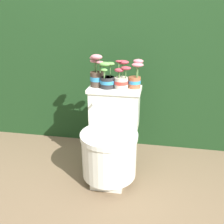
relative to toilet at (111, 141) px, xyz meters
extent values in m
plane|color=brown|center=(0.01, -0.06, -0.32)|extent=(12.00, 12.00, 0.00)
cube|color=#193819|center=(0.01, 0.86, 0.41)|extent=(3.77, 0.60, 1.46)
cube|color=silver|center=(0.00, -0.07, -0.28)|extent=(0.24, 0.29, 0.07)
cylinder|color=silver|center=(0.00, -0.07, -0.09)|extent=(0.41, 0.41, 0.31)
cylinder|color=silver|center=(0.00, -0.07, 0.08)|extent=(0.43, 0.43, 0.04)
cube|color=silver|center=(0.00, 0.17, 0.20)|extent=(0.39, 0.20, 0.31)
cube|color=silver|center=(0.00, 0.17, 0.36)|extent=(0.41, 0.23, 0.03)
cylinder|color=silver|center=(-0.14, 0.04, 0.29)|extent=(0.02, 0.05, 0.02)
cylinder|color=#47382D|center=(-0.14, 0.19, 0.44)|extent=(0.11, 0.11, 0.12)
cylinder|color=#2D84BC|center=(-0.14, 0.19, 0.44)|extent=(0.11, 0.11, 0.03)
cylinder|color=#332319|center=(-0.14, 0.19, 0.49)|extent=(0.10, 0.10, 0.01)
cylinder|color=#4C753D|center=(-0.16, 0.20, 0.53)|extent=(0.01, 0.01, 0.07)
ellipsoid|color=#B26B75|center=(-0.16, 0.20, 0.58)|extent=(0.08, 0.05, 0.03)
cylinder|color=#4C753D|center=(-0.14, 0.17, 0.55)|extent=(0.01, 0.01, 0.11)
ellipsoid|color=#B26B75|center=(-0.14, 0.17, 0.61)|extent=(0.09, 0.06, 0.04)
cylinder|color=#4C753D|center=(-0.16, 0.21, 0.54)|extent=(0.01, 0.01, 0.09)
ellipsoid|color=#B26B75|center=(-0.16, 0.21, 0.60)|extent=(0.08, 0.06, 0.03)
cylinder|color=#4C753D|center=(-0.11, 0.16, 0.53)|extent=(0.01, 0.01, 0.07)
ellipsoid|color=#B26B75|center=(-0.11, 0.16, 0.57)|extent=(0.06, 0.04, 0.02)
cylinder|color=#262628|center=(-0.06, 0.16, 0.42)|extent=(0.11, 0.11, 0.09)
cylinder|color=#2D84BC|center=(-0.06, 0.16, 0.43)|extent=(0.11, 0.11, 0.03)
cylinder|color=#332319|center=(-0.06, 0.16, 0.46)|extent=(0.10, 0.10, 0.01)
cylinder|color=#4C753D|center=(-0.07, 0.11, 0.49)|extent=(0.01, 0.01, 0.06)
ellipsoid|color=#569342|center=(-0.07, 0.11, 0.53)|extent=(0.05, 0.04, 0.02)
cylinder|color=#4C753D|center=(-0.07, 0.15, 0.51)|extent=(0.01, 0.01, 0.09)
ellipsoid|color=#569342|center=(-0.07, 0.15, 0.56)|extent=(0.09, 0.06, 0.04)
cylinder|color=#4C753D|center=(-0.04, 0.17, 0.51)|extent=(0.01, 0.01, 0.09)
ellipsoid|color=#569342|center=(-0.04, 0.17, 0.56)|extent=(0.09, 0.06, 0.03)
cylinder|color=beige|center=(0.05, 0.16, 0.42)|extent=(0.10, 0.10, 0.09)
cylinder|color=red|center=(0.05, 0.16, 0.43)|extent=(0.11, 0.11, 0.03)
cylinder|color=#332319|center=(0.05, 0.16, 0.46)|extent=(0.10, 0.10, 0.01)
cylinder|color=#4C753D|center=(0.09, 0.13, 0.50)|extent=(0.01, 0.01, 0.07)
ellipsoid|color=#93333D|center=(0.09, 0.13, 0.54)|extent=(0.08, 0.05, 0.03)
cylinder|color=#4C753D|center=(0.03, 0.15, 0.52)|extent=(0.01, 0.01, 0.12)
ellipsoid|color=#93333D|center=(0.03, 0.15, 0.59)|extent=(0.05, 0.04, 0.02)
cylinder|color=#4C753D|center=(0.04, 0.13, 0.49)|extent=(0.01, 0.01, 0.05)
ellipsoid|color=#93333D|center=(0.04, 0.13, 0.53)|extent=(0.07, 0.05, 0.03)
cylinder|color=#4C753D|center=(0.06, 0.19, 0.52)|extent=(0.01, 0.01, 0.10)
ellipsoid|color=#93333D|center=(0.06, 0.19, 0.58)|extent=(0.09, 0.06, 0.03)
cylinder|color=#9E5638|center=(0.15, 0.20, 0.42)|extent=(0.09, 0.09, 0.09)
cylinder|color=#2D84BC|center=(0.15, 0.20, 0.43)|extent=(0.10, 0.10, 0.03)
cylinder|color=#332319|center=(0.15, 0.20, 0.46)|extent=(0.09, 0.09, 0.01)
cylinder|color=#4C753D|center=(0.17, 0.21, 0.50)|extent=(0.01, 0.01, 0.08)
ellipsoid|color=#B26B75|center=(0.17, 0.21, 0.56)|extent=(0.08, 0.06, 0.04)
cylinder|color=#4C753D|center=(0.16, 0.19, 0.51)|extent=(0.01, 0.01, 0.09)
ellipsoid|color=#B26B75|center=(0.16, 0.19, 0.56)|extent=(0.06, 0.04, 0.02)
cylinder|color=#4C753D|center=(0.17, 0.22, 0.52)|extent=(0.01, 0.01, 0.11)
ellipsoid|color=#B26B75|center=(0.17, 0.22, 0.58)|extent=(0.08, 0.06, 0.03)
cylinder|color=#4C753D|center=(0.17, 0.17, 0.51)|extent=(0.01, 0.01, 0.09)
ellipsoid|color=#B26B75|center=(0.17, 0.17, 0.56)|extent=(0.09, 0.06, 0.03)
camera|label=1|loc=(0.31, -1.68, 0.93)|focal=40.00mm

